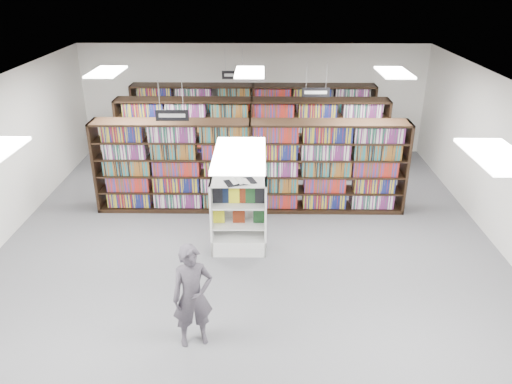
{
  "coord_description": "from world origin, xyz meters",
  "views": [
    {
      "loc": [
        0.26,
        -8.47,
        5.16
      ],
      "look_at": [
        0.15,
        0.5,
        1.1
      ],
      "focal_mm": 35.0,
      "sensor_mm": 36.0,
      "label": 1
    }
  ],
  "objects_px": {
    "endcap_display": "(239,227)",
    "bookshelf_row_near": "(250,167)",
    "open_book": "(240,181)",
    "shopper": "(193,296)"
  },
  "relations": [
    {
      "from": "endcap_display",
      "to": "shopper",
      "type": "distance_m",
      "value": 2.76
    },
    {
      "from": "bookshelf_row_near",
      "to": "shopper",
      "type": "height_order",
      "value": "bookshelf_row_near"
    },
    {
      "from": "bookshelf_row_near",
      "to": "open_book",
      "type": "xyz_separation_m",
      "value": [
        -0.15,
        -1.95,
        0.49
      ]
    },
    {
      "from": "bookshelf_row_near",
      "to": "shopper",
      "type": "distance_m",
      "value": 4.61
    },
    {
      "from": "shopper",
      "to": "bookshelf_row_near",
      "type": "bearing_deg",
      "value": 63.73
    },
    {
      "from": "bookshelf_row_near",
      "to": "shopper",
      "type": "xyz_separation_m",
      "value": [
        -0.73,
        -4.55,
        -0.23
      ]
    },
    {
      "from": "endcap_display",
      "to": "bookshelf_row_near",
      "type": "bearing_deg",
      "value": 84.06
    },
    {
      "from": "bookshelf_row_near",
      "to": "open_book",
      "type": "height_order",
      "value": "bookshelf_row_near"
    },
    {
      "from": "endcap_display",
      "to": "open_book",
      "type": "bearing_deg",
      "value": -72.17
    },
    {
      "from": "endcap_display",
      "to": "open_book",
      "type": "height_order",
      "value": "open_book"
    }
  ]
}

